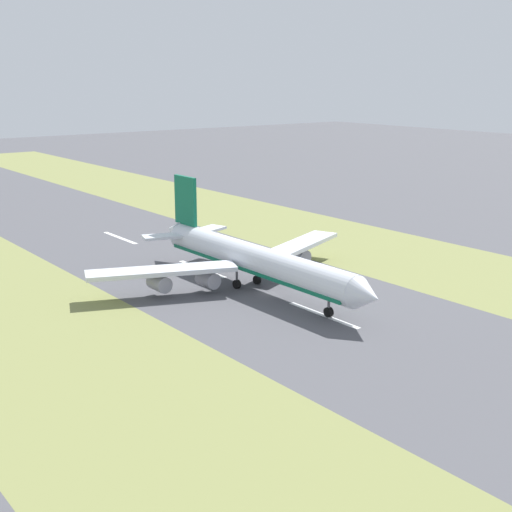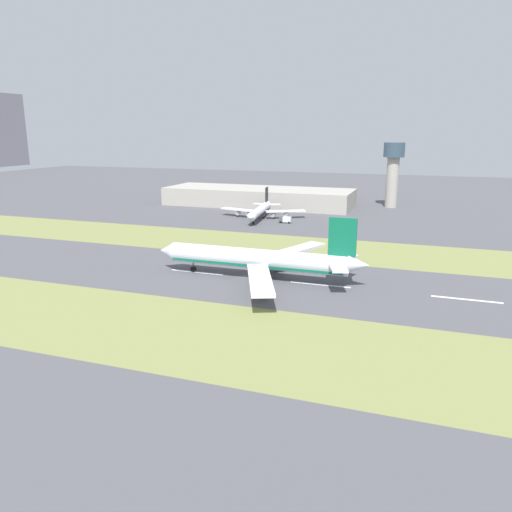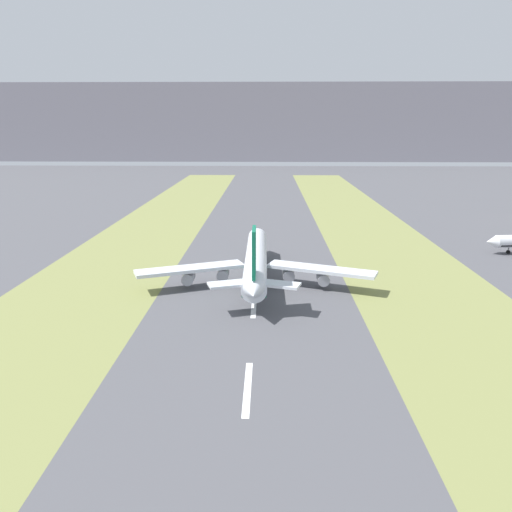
{
  "view_description": "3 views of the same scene",
  "coord_description": "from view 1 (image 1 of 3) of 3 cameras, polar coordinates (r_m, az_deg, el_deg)",
  "views": [
    {
      "loc": [
        83.7,
        105.91,
        41.78
      ],
      "look_at": [
        0.02,
        -3.78,
        7.0
      ],
      "focal_mm": 50.0,
      "sensor_mm": 36.0,
      "label": 1
    },
    {
      "loc": [
        -138.44,
        -52.79,
        43.89
      ],
      "look_at": [
        0.02,
        -3.78,
        7.0
      ],
      "focal_mm": 35.0,
      "sensor_mm": 36.0,
      "label": 2
    },
    {
      "loc": [
        3.15,
        -138.57,
        42.55
      ],
      "look_at": [
        0.02,
        -3.78,
        7.0
      ],
      "focal_mm": 35.0,
      "sensor_mm": 36.0,
      "label": 3
    }
  ],
  "objects": [
    {
      "name": "ground_plane",
      "position": [
        141.31,
        0.94,
        -3.05
      ],
      "size": [
        800.0,
        800.0,
        0.0
      ],
      "primitive_type": "plane",
      "color": "#4C4C51"
    },
    {
      "name": "airplane_main_jet",
      "position": [
        143.99,
        -0.46,
        -0.23
      ],
      "size": [
        64.13,
        67.03,
        20.2
      ],
      "color": "silver",
      "rests_on": "ground"
    },
    {
      "name": "grass_median_west",
      "position": [
        171.83,
        12.81,
        -0.28
      ],
      "size": [
        40.0,
        600.0,
        0.01
      ],
      "primitive_type": "cube",
      "color": "olive",
      "rests_on": "ground"
    },
    {
      "name": "centreline_dash_near",
      "position": [
        193.77,
        -10.82,
        1.44
      ],
      "size": [
        1.2,
        18.0,
        0.01
      ],
      "primitive_type": "cube",
      "color": "silver",
      "rests_on": "ground"
    },
    {
      "name": "grass_median_east",
      "position": [
        120.25,
        -16.28,
        -6.78
      ],
      "size": [
        40.0,
        600.0,
        0.01
      ],
      "primitive_type": "cube",
      "color": "olive",
      "rests_on": "ground"
    },
    {
      "name": "centreline_dash_far",
      "position": [
        129.59,
        5.4,
        -4.72
      ],
      "size": [
        1.2,
        18.0,
        0.01
      ],
      "primitive_type": "cube",
      "color": "silver",
      "rests_on": "ground"
    },
    {
      "name": "centreline_dash_mid",
      "position": [
        159.91,
        -4.35,
        -1.04
      ],
      "size": [
        1.2,
        18.0,
        0.01
      ],
      "primitive_type": "cube",
      "color": "silver",
      "rests_on": "ground"
    }
  ]
}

